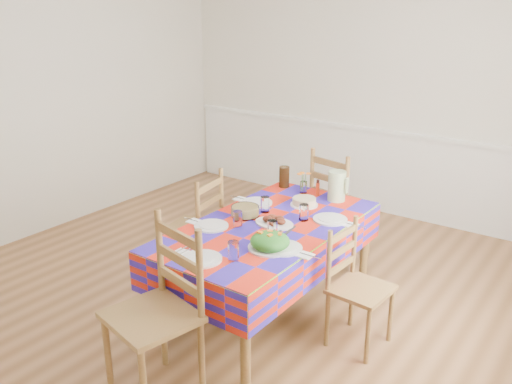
% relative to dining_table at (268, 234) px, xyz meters
% --- Properties ---
extents(room, '(4.58, 5.08, 2.78)m').
position_rel_dining_table_xyz_m(room, '(-0.43, -0.09, 0.74)').
color(room, brown).
rests_on(room, ground).
extents(wainscot, '(4.41, 0.06, 0.92)m').
position_rel_dining_table_xyz_m(wainscot, '(-0.43, 2.40, -0.13)').
color(wainscot, white).
rests_on(wainscot, room).
extents(dining_table, '(0.95, 1.77, 0.69)m').
position_rel_dining_table_xyz_m(dining_table, '(0.00, 0.00, 0.00)').
color(dining_table, brown).
rests_on(dining_table, room).
extents(setting_near_head, '(0.42, 0.28, 0.12)m').
position_rel_dining_table_xyz_m(setting_near_head, '(0.04, -0.66, 0.10)').
color(setting_near_head, white).
rests_on(setting_near_head, dining_table).
extents(setting_left_near, '(0.44, 0.26, 0.12)m').
position_rel_dining_table_xyz_m(setting_left_near, '(-0.25, -0.23, 0.10)').
color(setting_left_near, white).
rests_on(setting_left_near, dining_table).
extents(setting_left_far, '(0.45, 0.27, 0.12)m').
position_rel_dining_table_xyz_m(setting_left_far, '(-0.26, 0.26, 0.10)').
color(setting_left_far, white).
rests_on(setting_left_far, dining_table).
extents(setting_right_near, '(0.47, 0.27, 0.12)m').
position_rel_dining_table_xyz_m(setting_right_near, '(0.26, -0.24, 0.10)').
color(setting_right_near, white).
rests_on(setting_right_near, dining_table).
extents(setting_right_far, '(0.47, 0.27, 0.12)m').
position_rel_dining_table_xyz_m(setting_right_far, '(0.27, 0.29, 0.10)').
color(setting_right_far, white).
rests_on(setting_right_far, dining_table).
extents(meat_platter, '(0.30, 0.21, 0.06)m').
position_rel_dining_table_xyz_m(meat_platter, '(0.04, 0.03, 0.10)').
color(meat_platter, white).
rests_on(meat_platter, dining_table).
extents(salad_platter, '(0.29, 0.29, 0.12)m').
position_rel_dining_table_xyz_m(salad_platter, '(0.24, -0.32, 0.12)').
color(salad_platter, white).
rests_on(salad_platter, dining_table).
extents(pasta_bowl, '(0.21, 0.21, 0.08)m').
position_rel_dining_table_xyz_m(pasta_bowl, '(-0.23, 0.04, 0.11)').
color(pasta_bowl, white).
rests_on(pasta_bowl, dining_table).
extents(cake, '(0.22, 0.22, 0.06)m').
position_rel_dining_table_xyz_m(cake, '(0.01, 0.48, 0.10)').
color(cake, white).
rests_on(cake, dining_table).
extents(serving_utensils, '(0.13, 0.30, 0.01)m').
position_rel_dining_table_xyz_m(serving_utensils, '(0.17, -0.07, 0.08)').
color(serving_utensils, black).
rests_on(serving_utensils, dining_table).
extents(flower_vase, '(0.12, 0.10, 0.19)m').
position_rel_dining_table_xyz_m(flower_vase, '(-0.15, 0.73, 0.15)').
color(flower_vase, white).
rests_on(flower_vase, dining_table).
extents(hot_sauce, '(0.03, 0.03, 0.13)m').
position_rel_dining_table_xyz_m(hot_sauce, '(-0.02, 0.75, 0.14)').
color(hot_sauce, red).
rests_on(hot_sauce, dining_table).
extents(green_pitcher, '(0.14, 0.14, 0.24)m').
position_rel_dining_table_xyz_m(green_pitcher, '(0.16, 0.73, 0.20)').
color(green_pitcher, '#A8C38A').
rests_on(green_pitcher, dining_table).
extents(tea_pitcher, '(0.09, 0.09, 0.18)m').
position_rel_dining_table_xyz_m(tea_pitcher, '(-0.36, 0.77, 0.16)').
color(tea_pitcher, black).
rests_on(tea_pitcher, dining_table).
extents(name_card, '(0.06, 0.02, 0.01)m').
position_rel_dining_table_xyz_m(name_card, '(0.00, -0.83, 0.08)').
color(name_card, white).
rests_on(name_card, dining_table).
extents(chair_near, '(0.55, 0.54, 1.06)m').
position_rel_dining_table_xyz_m(chair_near, '(0.01, -1.10, -0.09)').
color(chair_near, brown).
rests_on(chair_near, room).
extents(chair_far, '(0.52, 0.50, 1.00)m').
position_rel_dining_table_xyz_m(chair_far, '(-0.01, 1.11, -0.12)').
color(chair_far, brown).
rests_on(chair_far, room).
extents(chair_left, '(0.47, 0.48, 0.95)m').
position_rel_dining_table_xyz_m(chair_left, '(-0.70, 0.01, -0.15)').
color(chair_left, brown).
rests_on(chair_left, room).
extents(chair_right, '(0.38, 0.39, 0.84)m').
position_rel_dining_table_xyz_m(chair_right, '(0.71, 0.00, -0.20)').
color(chair_right, brown).
rests_on(chair_right, room).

